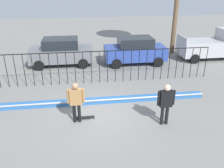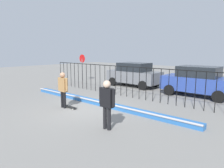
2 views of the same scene
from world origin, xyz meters
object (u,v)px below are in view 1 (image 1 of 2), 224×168
Objects in this scene: skateboarder at (76,99)px; camera_operator at (166,101)px; parked_car_blue at (135,50)px; pickup_truck at (213,45)px; skateboard at (85,117)px; parked_car_gray at (61,52)px.

camera_operator is (3.61, -0.67, 0.01)m from skateboarder.
parked_car_blue reaches higher than skateboarder.
skateboarder is 8.34m from parked_car_blue.
pickup_truck is (10.27, 7.59, -0.04)m from skateboarder.
skateboard is 0.19× the size of parked_car_blue.
parked_car_gray is at bearing -2.67° from camera_operator.
skateboard is 0.17× the size of pickup_truck.
skateboarder is at bearing -146.99° from pickup_truck.
pickup_truck is (9.93, 7.41, 0.98)m from skateboard.
parked_car_gray is 1.00× the size of parked_car_blue.
parked_car_gray is 11.31m from pickup_truck.
skateboarder is 7.67m from parked_car_gray.
skateboarder is 0.42× the size of parked_car_blue.
skateboard is at bearing 43.38° from camera_operator.
pickup_truck reaches higher than parked_car_gray.
skateboard is 3.53m from camera_operator.
skateboarder is 0.38× the size of pickup_truck.
skateboard is 7.60m from parked_car_gray.
skateboarder is at bearing -78.39° from parked_car_gray.
camera_operator is at bearing -56.83° from parked_car_gray.
skateboard is 8.07m from parked_car_blue.
skateboarder is 2.25× the size of skateboard.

